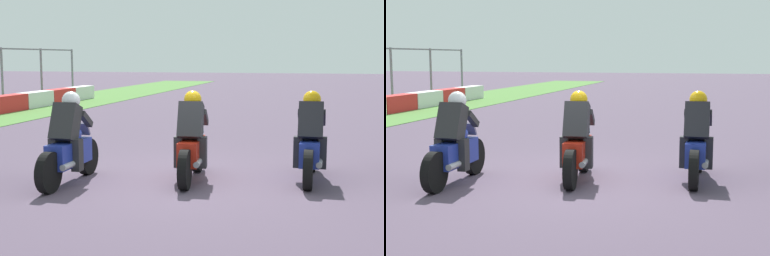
# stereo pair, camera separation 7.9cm
# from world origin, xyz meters

# --- Properties ---
(ground_plane) EXTENTS (120.00, 120.00, 0.00)m
(ground_plane) POSITION_xyz_m (0.00, 0.00, 0.00)
(ground_plane) COLOR #514155
(rider_lane_b) EXTENTS (2.04, 0.54, 1.51)m
(rider_lane_b) POSITION_xyz_m (0.45, -1.97, 0.62)
(rider_lane_b) COLOR black
(rider_lane_b) RESTS_ON ground_plane
(rider_lane_c) EXTENTS (2.04, 0.56, 1.51)m
(rider_lane_c) POSITION_xyz_m (-0.02, -0.03, 0.62)
(rider_lane_c) COLOR black
(rider_lane_c) RESTS_ON ground_plane
(rider_lane_d) EXTENTS (2.04, 0.54, 1.51)m
(rider_lane_d) POSITION_xyz_m (-0.73, 1.86, 0.62)
(rider_lane_d) COLOR black
(rider_lane_d) RESTS_ON ground_plane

